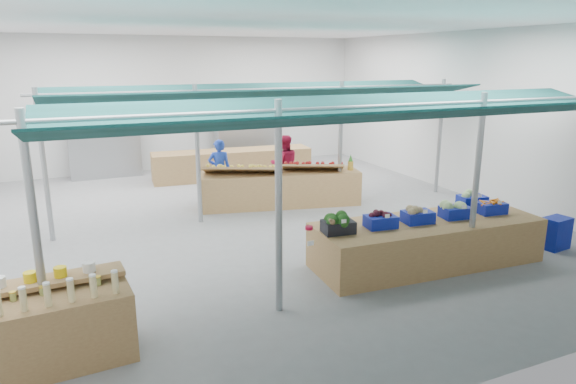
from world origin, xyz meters
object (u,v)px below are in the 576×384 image
object	(u,v)px
veg_counter	(427,242)
vendor_right	(285,164)
vendor_left	(219,170)
fruit_counter	(280,189)
bottle_shelf	(44,328)
crate_stack	(556,233)

from	to	relation	value
veg_counter	vendor_right	xyz separation A→B (m)	(-0.31, 5.55, 0.39)
vendor_left	fruit_counter	bearing A→B (deg)	149.89
vendor_left	veg_counter	bearing A→B (deg)	123.21
bottle_shelf	crate_stack	size ratio (longest dim) A/B	3.29
bottle_shelf	vendor_left	xyz separation A→B (m)	(3.96, 6.24, 0.31)
crate_stack	fruit_counter	bearing A→B (deg)	126.83
vendor_left	crate_stack	bearing A→B (deg)	141.49
vendor_left	vendor_right	distance (m)	1.80
veg_counter	crate_stack	distance (m)	2.75
vendor_right	bottle_shelf	bearing A→B (deg)	59.67
crate_stack	vendor_left	world-z (taller)	vendor_left
veg_counter	crate_stack	size ratio (longest dim) A/B	6.61
veg_counter	vendor_right	world-z (taller)	vendor_right
veg_counter	vendor_right	bearing A→B (deg)	96.27
vendor_left	vendor_right	bearing A→B (deg)	-167.60
veg_counter	fruit_counter	distance (m)	4.54
veg_counter	crate_stack	bearing A→B (deg)	-5.10
bottle_shelf	vendor_right	bearing A→B (deg)	43.62
veg_counter	fruit_counter	bearing A→B (deg)	104.63
crate_stack	vendor_left	bearing A→B (deg)	129.08
bottle_shelf	vendor_right	world-z (taller)	vendor_right
fruit_counter	vendor_right	size ratio (longest dim) A/B	2.50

